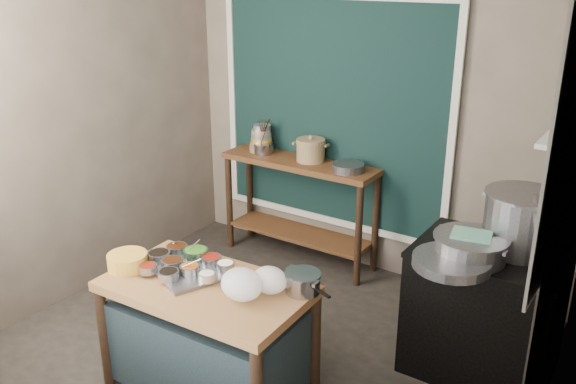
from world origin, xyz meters
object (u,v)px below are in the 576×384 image
Objects in this scene: stove_block at (483,313)px; condiment_tray at (185,269)px; saucepan at (303,282)px; utensil_cup at (263,148)px; stock_pot at (521,222)px; steamer at (470,247)px; prep_table at (209,337)px; ceramic_crock at (311,151)px; yellow_basin at (128,261)px; back_counter at (299,210)px.

stove_block is 1.96m from condiment_tray.
utensil_cup reaches higher than saucepan.
utensil_cup reaches higher than stove_block.
stock_pot is at bearing -14.21° from utensil_cup.
stove_block is at bearing 66.40° from saucepan.
steamer is at bearing 30.89° from condiment_tray.
stock_pot is 0.38m from steamer.
utensil_cup is 2.38m from steamer.
prep_table is 2.70× the size of steamer.
stove_block is 5.40× the size of utensil_cup.
yellow_basin is at bearing -93.09° from ceramic_crock.
stove_block is 2.06m from ceramic_crock.
yellow_basin is (-0.02, -1.99, 0.32)m from back_counter.
yellow_basin is at bearing -90.60° from back_counter.
condiment_tray is 0.78m from saucepan.
prep_table is 1.71m from steamer.
utensil_cup is (-0.36, 1.97, 0.20)m from yellow_basin.
utensil_cup is (-2.28, 0.71, 0.58)m from stove_block.
stove_block is (1.90, -0.73, -0.05)m from back_counter.
yellow_basin is 1.52× the size of utensil_cup.
utensil_cup is (-0.91, 1.86, 0.63)m from prep_table.
utensil_cup reaches higher than back_counter.
stove_block is 1.95× the size of steamer.
prep_table is at bearing -14.72° from condiment_tray.
condiment_tray is 2.32× the size of saucepan.
stock_pot is (2.41, -0.61, 0.07)m from utensil_cup.
ceramic_crock reaches higher than steamer.
steamer reaches higher than prep_table.
utensil_cup is 2.49m from stock_pot.
stove_block is 1.29m from saucepan.
ceramic_crock is (0.09, 0.04, 0.56)m from back_counter.
ceramic_crock reaches higher than prep_table.
yellow_basin is 2.14m from steamer.
back_counter is at bearing 158.98° from stove_block.
back_counter is at bearing 99.65° from condiment_tray.
stove_block is 2.33m from yellow_basin.
steamer is (1.73, -0.95, -0.08)m from ceramic_crock.
saucepan is at bearing 18.52° from yellow_basin.
stock_pot reaches higher than stove_block.
back_counter is at bearing 2.59° from utensil_cup.
prep_table is 4.71× the size of ceramic_crock.
condiment_tray is 1.89m from ceramic_crock.
stove_block is at bearing -21.02° from back_counter.
saucepan is at bearing -134.04° from stock_pot.
prep_table is 0.73m from saucepan.
ceramic_crock reaches higher than back_counter.
utensil_cup is at bearing 157.76° from steamer.
stove_block is 4.02× the size of saucepan.
prep_table is at bearing -140.24° from stock_pot.
stove_block is (1.37, 1.15, 0.05)m from prep_table.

